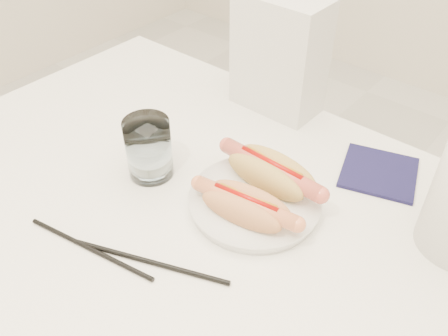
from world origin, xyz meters
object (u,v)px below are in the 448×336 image
Objects in this scene: water_glass at (149,148)px; table at (205,238)px; hotdog_left at (271,172)px; napkin_box at (279,55)px; plate at (254,202)px; hotdog_right at (246,206)px.

table is at bearing -6.89° from water_glass.
hotdog_left is 0.81× the size of napkin_box.
plate is 1.20× the size of hotdog_right.
water_glass is at bearing -151.76° from hotdog_left.
plate is at bearing -85.32° from hotdog_left.
hotdog_left is (-0.00, 0.05, 0.03)m from plate.
water_glass reaches higher than hotdog_right.
table is at bearing -128.05° from plate.
napkin_box is (-0.10, 0.35, 0.18)m from table.
napkin_box is at bearing 124.41° from hotdog_left.
table is 0.18m from water_glass.
table is at bearing -73.28° from napkin_box.
napkin_box is (0.04, 0.33, 0.07)m from water_glass.
hotdog_left is 0.29m from napkin_box.
water_glass is at bearing 173.81° from hotdog_right.
plate is 0.05m from hotdog_right.
plate is at bearing -60.61° from napkin_box.
hotdog_left reaches higher than hotdog_right.
hotdog_right is (0.01, -0.04, 0.03)m from plate.
hotdog_right is at bearing -62.02° from napkin_box.
water_glass reaches higher than table.
napkin_box is at bearing 118.85° from plate.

